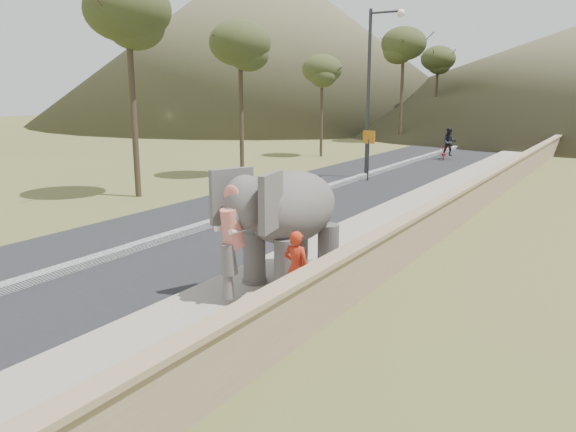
{
  "coord_description": "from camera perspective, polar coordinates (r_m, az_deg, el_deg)",
  "views": [
    {
      "loc": [
        6.33,
        -9.69,
        4.35
      ],
      "look_at": [
        0.2,
        0.19,
        1.7
      ],
      "focal_mm": 35.0,
      "sensor_mm": 36.0,
      "label": 1
    }
  ],
  "objects": [
    {
      "name": "hill_left",
      "position": [
        78.7,
        -2.73,
        17.65
      ],
      "size": [
        60.0,
        60.0,
        22.0
      ],
      "primitive_type": "cone",
      "color": "brown",
      "rests_on": "ground"
    },
    {
      "name": "elephant_and_man",
      "position": [
        12.48,
        0.45,
        -0.75
      ],
      "size": [
        2.3,
        3.7,
        2.56
      ],
      "color": "#645E5A",
      "rests_on": "ground"
    },
    {
      "name": "lamppost",
      "position": [
        27.91,
        8.8,
        13.76
      ],
      "size": [
        1.76,
        0.36,
        8.0
      ],
      "color": "#292A2E",
      "rests_on": "ground"
    },
    {
      "name": "median",
      "position": [
        23.1,
        1.86,
        2.25
      ],
      "size": [
        0.35,
        120.0,
        0.22
      ],
      "primitive_type": "cube",
      "color": "black",
      "rests_on": "ground"
    },
    {
      "name": "road",
      "position": [
        23.12,
        1.86,
        2.02
      ],
      "size": [
        7.0,
        120.0,
        0.03
      ],
      "primitive_type": "cube",
      "color": "black",
      "rests_on": "ground"
    },
    {
      "name": "parapet",
      "position": [
        20.59,
        18.12,
        1.55
      ],
      "size": [
        0.3,
        120.0,
        1.1
      ],
      "primitive_type": "cube",
      "color": "tan",
      "rests_on": "ground"
    },
    {
      "name": "motorcyclist",
      "position": [
        36.47,
        15.85,
        6.81
      ],
      "size": [
        1.28,
        1.65,
        2.0
      ],
      "color": "maroon",
      "rests_on": "ground"
    },
    {
      "name": "trees",
      "position": [
        38.55,
        25.88,
        11.07
      ],
      "size": [
        47.42,
        41.67,
        9.45
      ],
      "color": "#473828",
      "rests_on": "ground"
    },
    {
      "name": "walkway",
      "position": [
        21.12,
        13.7,
        0.78
      ],
      "size": [
        3.0,
        120.0,
        0.15
      ],
      "primitive_type": "cube",
      "color": "#9E9687",
      "rests_on": "ground"
    },
    {
      "name": "signboard",
      "position": [
        27.14,
        8.19,
        6.97
      ],
      "size": [
        0.6,
        0.08,
        2.4
      ],
      "color": "#2D2D33",
      "rests_on": "ground"
    },
    {
      "name": "ground",
      "position": [
        12.36,
        -1.27,
        -7.77
      ],
      "size": [
        160.0,
        160.0,
        0.0
      ],
      "primitive_type": "plane",
      "color": "olive",
      "rests_on": "ground"
    }
  ]
}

